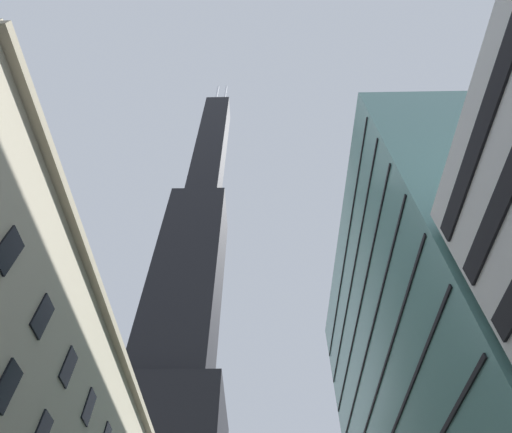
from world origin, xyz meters
TOP-DOWN VIEW (x-y plane):
  - dark_skyscraper at (-19.25, 76.03)m, footprint 25.40×25.40m
  - glass_office_midrise at (18.82, 23.19)m, footprint 15.74×36.99m

SIDE VIEW (x-z plane):
  - glass_office_midrise at x=18.82m, z-range 0.00..40.64m
  - dark_skyscraper at x=-19.25m, z-range -48.79..186.24m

